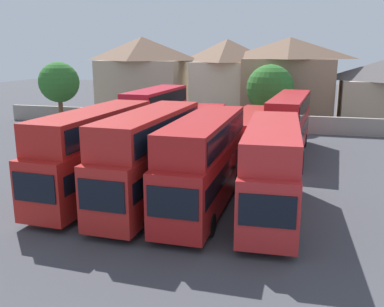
{
  "coord_description": "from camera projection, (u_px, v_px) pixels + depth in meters",
  "views": [
    {
      "loc": [
        6.57,
        -21.57,
        8.48
      ],
      "look_at": [
        0.0,
        3.0,
        2.24
      ],
      "focal_mm": 40.11,
      "sensor_mm": 36.0,
      "label": 1
    }
  ],
  "objects": [
    {
      "name": "ground",
      "position": [
        233.0,
        140.0,
        40.8
      ],
      "size": [
        140.0,
        140.0,
        0.0
      ],
      "primitive_type": "plane",
      "color": "#424247"
    },
    {
      "name": "depot_boundary_wall",
      "position": [
        241.0,
        122.0,
        45.56
      ],
      "size": [
        56.0,
        0.5,
        1.8
      ],
      "primitive_type": "cube",
      "color": "gray",
      "rests_on": "ground"
    },
    {
      "name": "bus_1",
      "position": [
        95.0,
        149.0,
        24.63
      ],
      "size": [
        3.03,
        10.96,
        5.09
      ],
      "rotation": [
        0.0,
        0.0,
        -1.61
      ],
      "color": "#B21F1A",
      "rests_on": "ground"
    },
    {
      "name": "bus_2",
      "position": [
        149.0,
        154.0,
        23.35
      ],
      "size": [
        2.9,
        10.76,
        5.18
      ],
      "rotation": [
        0.0,
        0.0,
        -1.61
      ],
      "color": "red",
      "rests_on": "ground"
    },
    {
      "name": "bus_3",
      "position": [
        204.0,
        158.0,
        22.81
      ],
      "size": [
        2.69,
        10.88,
        4.95
      ],
      "rotation": [
        0.0,
        0.0,
        -1.58
      ],
      "color": "#AF1C1C",
      "rests_on": "ground"
    },
    {
      "name": "bus_4",
      "position": [
        272.0,
        166.0,
        21.77
      ],
      "size": [
        3.12,
        10.34,
        4.76
      ],
      "rotation": [
        0.0,
        0.0,
        -1.52
      ],
      "color": "red",
      "rests_on": "ground"
    },
    {
      "name": "bus_5",
      "position": [
        156.0,
        115.0,
        37.31
      ],
      "size": [
        2.9,
        10.21,
        5.09
      ],
      "rotation": [
        0.0,
        0.0,
        -1.61
      ],
      "color": "red",
      "rests_on": "ground"
    },
    {
      "name": "bus_6",
      "position": [
        201.0,
        128.0,
        36.56
      ],
      "size": [
        2.84,
        11.6,
        3.29
      ],
      "rotation": [
        0.0,
        0.0,
        -1.54
      ],
      "color": "red",
      "rests_on": "ground"
    },
    {
      "name": "bus_7",
      "position": [
        249.0,
        131.0,
        35.3
      ],
      "size": [
        3.25,
        11.58,
        3.31
      ],
      "rotation": [
        0.0,
        0.0,
        -1.63
      ],
      "color": "red",
      "rests_on": "ground"
    },
    {
      "name": "bus_8",
      "position": [
        289.0,
        122.0,
        34.61
      ],
      "size": [
        3.19,
        11.88,
        4.81
      ],
      "rotation": [
        0.0,
        0.0,
        -1.64
      ],
      "color": "#B01C20",
      "rests_on": "ground"
    },
    {
      "name": "house_terrace_left",
      "position": [
        143.0,
        75.0,
        56.27
      ],
      "size": [
        11.23,
        7.46,
        9.98
      ],
      "color": "tan",
      "rests_on": "ground"
    },
    {
      "name": "house_terrace_centre",
      "position": [
        227.0,
        77.0,
        54.5
      ],
      "size": [
        8.58,
        7.81,
        9.66
      ],
      "color": "beige",
      "rests_on": "ground"
    },
    {
      "name": "house_terrace_right",
      "position": [
        289.0,
        78.0,
        51.69
      ],
      "size": [
        11.18,
        6.93,
        9.8
      ],
      "color": "#9E7A60",
      "rests_on": "ground"
    },
    {
      "name": "tree_left_of_lot",
      "position": [
        59.0,
        82.0,
        46.73
      ],
      "size": [
        4.38,
        4.38,
        7.1
      ],
      "color": "brown",
      "rests_on": "ground"
    },
    {
      "name": "tree_behind_wall",
      "position": [
        270.0,
        88.0,
        46.43
      ],
      "size": [
        5.13,
        5.13,
        6.86
      ],
      "color": "brown",
      "rests_on": "ground"
    }
  ]
}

